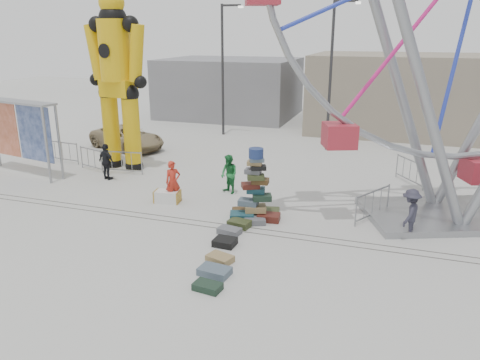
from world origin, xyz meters
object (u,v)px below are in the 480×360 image
(barricade_dummy_c, at_px, (122,162))
(steamer_trunk, at_px, (167,196))
(pedestrian_grey, at_px, (410,213))
(lamp_post_right, at_px, (333,69))
(pedestrian_green, at_px, (229,174))
(pedestrian_red, at_px, (173,182))
(lamp_post_left, at_px, (224,64))
(barricade_dummy_b, at_px, (95,160))
(crash_test_dummy, at_px, (117,75))
(barricade_dummy_a, at_px, (62,152))
(parked_suv, at_px, (127,137))
(pedestrian_black, at_px, (107,162))
(barricade_wheel_back, at_px, (410,172))
(suitcase_tower, at_px, (255,199))
(barricade_wheel_front, at_px, (373,205))
(banner_scaffold, at_px, (17,119))

(barricade_dummy_c, bearing_deg, steamer_trunk, -43.95)
(pedestrian_grey, bearing_deg, lamp_post_right, -142.90)
(barricade_dummy_c, xyz_separation_m, pedestrian_green, (5.73, -1.01, 0.26))
(pedestrian_red, height_order, pedestrian_green, pedestrian_red)
(lamp_post_left, xyz_separation_m, pedestrian_green, (4.22, -10.83, -3.67))
(lamp_post_left, height_order, barricade_dummy_b, lamp_post_left)
(crash_test_dummy, bearing_deg, lamp_post_left, 84.89)
(pedestrian_grey, bearing_deg, barricade_dummy_a, -87.30)
(barricade_dummy_c, xyz_separation_m, parked_suv, (-2.40, 4.40, 0.10))
(barricade_dummy_a, distance_m, pedestrian_black, 4.24)
(barricade_wheel_back, relative_size, parked_suv, 0.43)
(lamp_post_right, relative_size, barricade_dummy_a, 4.00)
(lamp_post_left, distance_m, suitcase_tower, 14.92)
(barricade_dummy_a, xyz_separation_m, barricade_dummy_c, (3.95, -0.77, 0.00))
(barricade_wheel_front, distance_m, pedestrian_black, 11.68)
(barricade_wheel_front, bearing_deg, suitcase_tower, 137.08)
(crash_test_dummy, xyz_separation_m, barricade_wheel_back, (13.29, 1.77, -3.91))
(steamer_trunk, relative_size, pedestrian_black, 0.59)
(pedestrian_grey, relative_size, parked_suv, 0.35)
(barricade_dummy_c, distance_m, pedestrian_red, 4.84)
(lamp_post_left, bearing_deg, barricade_dummy_a, -121.13)
(steamer_trunk, height_order, barricade_dummy_b, barricade_dummy_b)
(pedestrian_green, bearing_deg, banner_scaffold, -143.96)
(suitcase_tower, relative_size, barricade_dummy_c, 1.29)
(barricade_dummy_a, bearing_deg, crash_test_dummy, 8.87)
(barricade_dummy_b, bearing_deg, barricade_wheel_front, 8.38)
(barricade_dummy_a, distance_m, pedestrian_green, 9.85)
(steamer_trunk, xyz_separation_m, barricade_wheel_front, (7.72, 0.73, 0.32))
(steamer_trunk, relative_size, pedestrian_grey, 0.60)
(crash_test_dummy, distance_m, barricade_wheel_front, 12.96)
(lamp_post_right, bearing_deg, barricade_dummy_a, -150.52)
(barricade_dummy_c, distance_m, barricade_wheel_front, 11.69)
(pedestrian_red, bearing_deg, barricade_wheel_front, -38.20)
(crash_test_dummy, distance_m, pedestrian_grey, 14.32)
(steamer_trunk, distance_m, pedestrian_grey, 8.97)
(pedestrian_red, xyz_separation_m, pedestrian_black, (-4.13, 1.69, -0.00))
(lamp_post_left, height_order, barricade_dummy_c, lamp_post_left)
(lamp_post_right, xyz_separation_m, lamp_post_left, (-7.00, 2.00, 0.00))
(lamp_post_right, distance_m, barricade_wheel_back, 7.76)
(barricade_dummy_a, bearing_deg, barricade_dummy_c, -4.76)
(steamer_trunk, xyz_separation_m, barricade_wheel_back, (9.02, 5.49, 0.32))
(lamp_post_right, height_order, pedestrian_red, lamp_post_right)
(pedestrian_black, bearing_deg, crash_test_dummy, -61.46)
(barricade_dummy_c, relative_size, pedestrian_grey, 1.23)
(lamp_post_left, height_order, parked_suv, lamp_post_left)
(suitcase_tower, xyz_separation_m, pedestrian_green, (-1.81, 2.29, 0.08))
(parked_suv, bearing_deg, lamp_post_right, -52.79)
(lamp_post_left, bearing_deg, lamp_post_right, -15.95)
(barricade_dummy_a, relative_size, barricade_wheel_front, 1.00)
(barricade_dummy_c, distance_m, pedestrian_black, 1.05)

